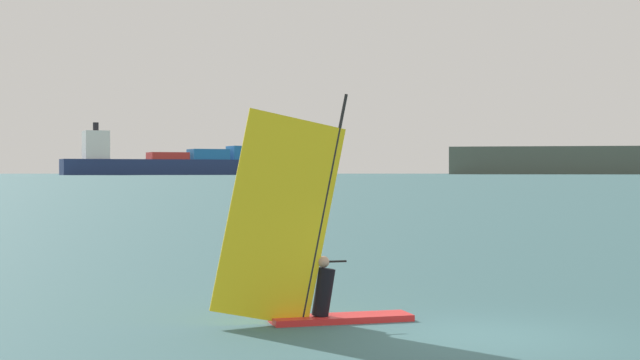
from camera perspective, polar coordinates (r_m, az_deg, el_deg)
name	(u,v)px	position (r m, az deg, el deg)	size (l,w,h in m)	color
ground_plane	(483,336)	(16.40, 10.05, -9.47)	(4000.00, 4000.00, 0.00)	#386066
windsurfer	(307,262)	(17.31, -0.79, -5.10)	(3.48, 2.37, 4.38)	red
cargo_ship	(201,162)	(690.65, -7.37, 1.11)	(167.41, 145.27, 37.38)	navy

